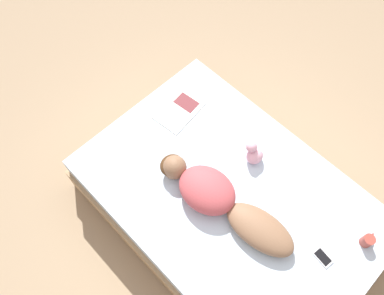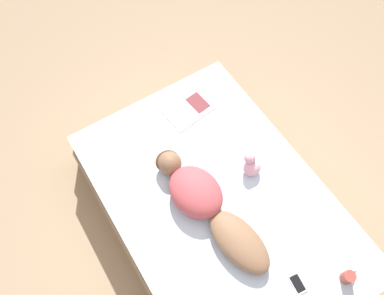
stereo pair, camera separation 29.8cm
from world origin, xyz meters
name	(u,v)px [view 1 (the left image)]	position (x,y,z in m)	size (l,w,h in m)	color
ground_plane	(225,214)	(0.00, 0.00, 0.00)	(12.00, 12.00, 0.00)	#9E8466
bed	(227,205)	(0.00, 0.00, 0.25)	(1.57, 2.32, 0.51)	tan
person	(218,199)	(-0.12, 0.02, 0.60)	(0.44, 1.18, 0.21)	brown
open_magazine	(179,110)	(0.25, 0.82, 0.52)	(0.43, 0.32, 0.01)	silver
coffee_mug	(368,241)	(0.41, -0.93, 0.56)	(0.12, 0.08, 0.10)	#993D33
cell_phone	(323,257)	(0.11, -0.78, 0.52)	(0.10, 0.15, 0.01)	silver
plush_toy	(254,154)	(0.35, 0.08, 0.59)	(0.14, 0.16, 0.19)	#DB9EB2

